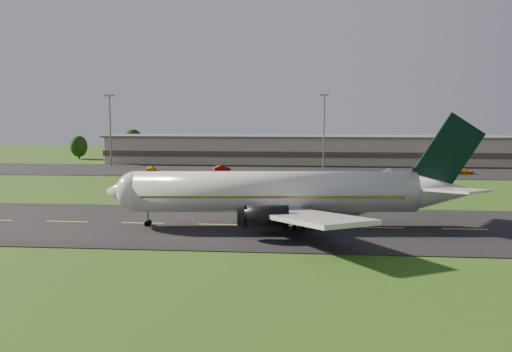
# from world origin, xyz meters

# --- Properties ---
(ground) EXTENTS (360.00, 360.00, 0.00)m
(ground) POSITION_xyz_m (0.00, 0.00, 0.00)
(ground) COLOR #1F4411
(ground) RESTS_ON ground
(taxiway) EXTENTS (220.00, 30.00, 0.10)m
(taxiway) POSITION_xyz_m (0.00, 0.00, 0.05)
(taxiway) COLOR black
(taxiway) RESTS_ON ground
(apron) EXTENTS (260.00, 30.00, 0.10)m
(apron) POSITION_xyz_m (0.00, 72.00, 0.05)
(apron) COLOR black
(apron) RESTS_ON ground
(airliner) EXTENTS (51.27, 42.00, 15.57)m
(airliner) POSITION_xyz_m (-2.44, 0.08, 4.66)
(airliner) COLOR silver
(airliner) RESTS_ON ground
(terminal) EXTENTS (145.00, 16.00, 8.40)m
(terminal) POSITION_xyz_m (6.40, 96.18, 3.99)
(terminal) COLOR tan
(terminal) RESTS_ON ground
(light_mast_west) EXTENTS (2.40, 1.20, 20.35)m
(light_mast_west) POSITION_xyz_m (-55.00, 80.00, 12.74)
(light_mast_west) COLOR gray
(light_mast_west) RESTS_ON ground
(light_mast_centre) EXTENTS (2.40, 1.20, 20.35)m
(light_mast_centre) POSITION_xyz_m (5.00, 80.00, 12.74)
(light_mast_centre) COLOR gray
(light_mast_centre) RESTS_ON ground
(tree_line) EXTENTS (193.93, 9.19, 10.51)m
(tree_line) POSITION_xyz_m (42.03, 105.69, 5.15)
(tree_line) COLOR black
(tree_line) RESTS_ON ground
(service_vehicle_a) EXTENTS (2.18, 3.88, 1.25)m
(service_vehicle_a) POSITION_xyz_m (-40.57, 69.63, 0.72)
(service_vehicle_a) COLOR yellow
(service_vehicle_a) RESTS_ON apron
(service_vehicle_b) EXTENTS (4.65, 3.44, 1.46)m
(service_vehicle_b) POSITION_xyz_m (-21.63, 69.98, 0.83)
(service_vehicle_b) COLOR #97120A
(service_vehicle_b) RESTS_ON apron
(service_vehicle_c) EXTENTS (4.09, 5.20, 1.31)m
(service_vehicle_c) POSITION_xyz_m (20.85, 66.82, 0.76)
(service_vehicle_c) COLOR silver
(service_vehicle_c) RESTS_ON apron
(service_vehicle_d) EXTENTS (4.72, 2.69, 1.29)m
(service_vehicle_d) POSITION_xyz_m (40.02, 69.55, 0.74)
(service_vehicle_d) COLOR orange
(service_vehicle_d) RESTS_ON apron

